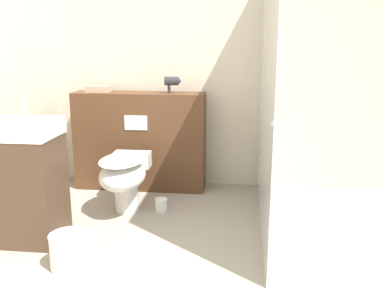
{
  "coord_description": "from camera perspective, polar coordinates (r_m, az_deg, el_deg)",
  "views": [
    {
      "loc": [
        0.57,
        -2.11,
        1.46
      ],
      "look_at": [
        0.17,
        1.28,
        0.63
      ],
      "focal_mm": 40.0,
      "sensor_mm": 36.0,
      "label": 1
    }
  ],
  "objects": [
    {
      "name": "wall_back",
      "position": [
        4.31,
        -0.93,
        10.91
      ],
      "size": [
        8.0,
        0.06,
        2.5
      ],
      "color": "beige",
      "rests_on": "ground_plane"
    },
    {
      "name": "partition_panel",
      "position": [
        4.28,
        -6.94,
        0.39
      ],
      "size": [
        1.29,
        0.29,
        0.97
      ],
      "color": "#51331E",
      "rests_on": "ground_plane"
    },
    {
      "name": "shower_glass",
      "position": [
        3.32,
        9.85,
        6.41
      ],
      "size": [
        0.04,
        1.91,
        2.1
      ],
      "color": "silver",
      "rests_on": "ground_plane"
    },
    {
      "name": "toilet",
      "position": [
        3.69,
        -9.01,
        -4.23
      ],
      "size": [
        0.38,
        0.67,
        0.5
      ],
      "color": "white",
      "rests_on": "ground_plane"
    },
    {
      "name": "sink_vanity",
      "position": [
        3.37,
        -21.55,
        -4.6
      ],
      "size": [
        0.53,
        0.42,
        1.05
      ],
      "color": "#473323",
      "rests_on": "ground_plane"
    },
    {
      "name": "hair_drier",
      "position": [
        4.1,
        -2.62,
        8.33
      ],
      "size": [
        0.16,
        0.08,
        0.16
      ],
      "color": "#2D2D33",
      "rests_on": "partition_panel"
    },
    {
      "name": "folded_towel",
      "position": [
        4.33,
        -12.31,
        7.23
      ],
      "size": [
        0.23,
        0.17,
        0.06
      ],
      "color": "tan",
      "rests_on": "partition_panel"
    },
    {
      "name": "spare_toilet_roll",
      "position": [
        3.79,
        -4.15,
        -8.07
      ],
      "size": [
        0.11,
        0.11,
        0.11
      ],
      "color": "white",
      "rests_on": "ground_plane"
    },
    {
      "name": "waste_bin",
      "position": [
        2.99,
        -15.92,
        -13.57
      ],
      "size": [
        0.27,
        0.27,
        0.24
      ],
      "color": "silver",
      "rests_on": "ground_plane"
    }
  ]
}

